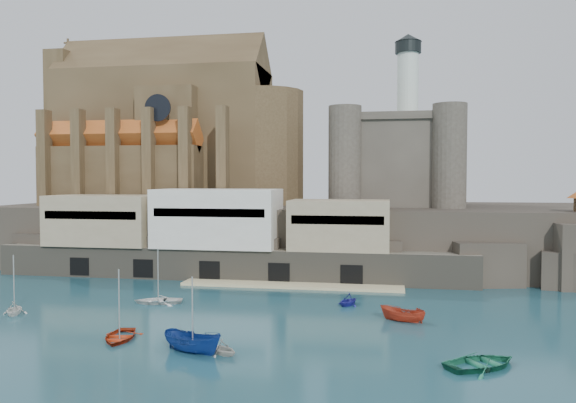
# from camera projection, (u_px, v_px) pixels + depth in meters

# --- Properties ---
(ground) EXTENTS (300.00, 300.00, 0.00)m
(ground) POSITION_uv_depth(u_px,v_px,m) (243.00, 319.00, 58.36)
(ground) COLOR #17404D
(ground) RESTS_ON ground
(promontory) EXTENTS (100.00, 36.00, 10.00)m
(promontory) POSITION_uv_depth(u_px,v_px,m) (300.00, 234.00, 96.91)
(promontory) COLOR #2A241F
(promontory) RESTS_ON ground
(quay) EXTENTS (70.00, 12.00, 13.05)m
(quay) POSITION_uv_depth(u_px,v_px,m) (216.00, 236.00, 82.58)
(quay) COLOR #696354
(quay) RESTS_ON ground
(church) EXTENTS (47.00, 25.93, 30.51)m
(church) POSITION_uv_depth(u_px,v_px,m) (173.00, 137.00, 102.82)
(church) COLOR #493822
(church) RESTS_ON promontory
(castle_keep) EXTENTS (21.20, 21.20, 29.30)m
(castle_keep) POSITION_uv_depth(u_px,v_px,m) (396.00, 156.00, 95.19)
(castle_keep) COLOR #454036
(castle_keep) RESTS_ON promontory
(boat_0) EXTENTS (3.96, 1.80, 5.34)m
(boat_0) POSITION_uv_depth(u_px,v_px,m) (120.00, 339.00, 50.92)
(boat_0) COLOR #AE2D10
(boat_0) RESTS_ON ground
(boat_1) EXTENTS (2.76, 3.07, 3.03)m
(boat_1) POSITION_uv_depth(u_px,v_px,m) (223.00, 354.00, 46.60)
(boat_1) COLOR beige
(boat_1) RESTS_ON ground
(boat_2) EXTENTS (2.79, 2.76, 5.74)m
(boat_2) POSITION_uv_depth(u_px,v_px,m) (193.00, 352.00, 47.05)
(boat_2) COLOR navy
(boat_2) RESTS_ON ground
(boat_3) EXTENTS (3.50, 4.46, 6.26)m
(boat_3) POSITION_uv_depth(u_px,v_px,m) (482.00, 367.00, 43.38)
(boat_3) COLOR #207353
(boat_3) RESTS_ON ground
(boat_4) EXTENTS (3.37, 2.67, 3.40)m
(boat_4) POSITION_uv_depth(u_px,v_px,m) (15.00, 314.00, 60.20)
(boat_4) COLOR white
(boat_4) RESTS_ON ground
(boat_5) EXTENTS (2.27, 2.24, 4.72)m
(boat_5) POSITION_uv_depth(u_px,v_px,m) (402.00, 321.00, 57.32)
(boat_5) COLOR #AF351D
(boat_5) RESTS_ON ground
(boat_6) EXTENTS (2.03, 4.14, 5.57)m
(boat_6) POSITION_uv_depth(u_px,v_px,m) (158.00, 303.00, 65.73)
(boat_6) COLOR white
(boat_6) RESTS_ON ground
(boat_7) EXTENTS (3.36, 2.93, 3.32)m
(boat_7) POSITION_uv_depth(u_px,v_px,m) (348.00, 305.00, 64.56)
(boat_7) COLOR navy
(boat_7) RESTS_ON ground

